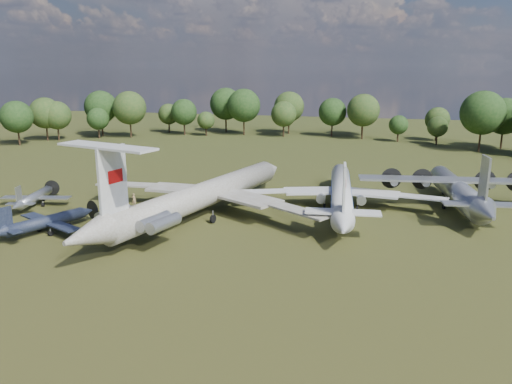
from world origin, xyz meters
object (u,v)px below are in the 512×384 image
(tu104_jet, at_px, (341,196))
(person_on_il62, at_px, (134,200))
(small_prop_west, at_px, (46,224))
(small_prop_northwest, at_px, (35,199))
(il62_airliner, at_px, (203,200))
(an12_transport, at_px, (457,194))

(tu104_jet, bearing_deg, person_on_il62, -141.11)
(small_prop_west, relative_size, small_prop_northwest, 1.09)
(il62_airliner, distance_m, person_on_il62, 14.63)
(small_prop_northwest, height_order, person_on_il62, person_on_il62)
(tu104_jet, distance_m, small_prop_west, 42.37)
(an12_transport, bearing_deg, tu104_jet, -171.23)
(small_prop_west, distance_m, small_prop_northwest, 14.83)
(an12_transport, xyz_separation_m, small_prop_west, (-54.37, -25.83, -1.02))
(small_prop_northwest, bearing_deg, an12_transport, 0.72)
(tu104_jet, bearing_deg, il62_airliner, -161.02)
(an12_transport, distance_m, small_prop_northwest, 66.14)
(an12_transport, distance_m, small_prop_west, 60.21)
(il62_airliner, distance_m, small_prop_northwest, 27.77)
(tu104_jet, xyz_separation_m, an12_transport, (17.46, 5.05, 0.11))
(tu104_jet, bearing_deg, an12_transport, 10.90)
(il62_airliner, distance_m, small_prop_west, 21.46)
(tu104_jet, height_order, an12_transport, an12_transport)
(small_prop_west, distance_m, person_on_il62, 14.70)
(il62_airliner, height_order, person_on_il62, person_on_il62)
(person_on_il62, bearing_deg, il62_airliner, -102.97)
(an12_transport, relative_size, person_on_il62, 20.94)
(tu104_jet, xyz_separation_m, small_prop_west, (-36.91, -20.78, -0.91))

